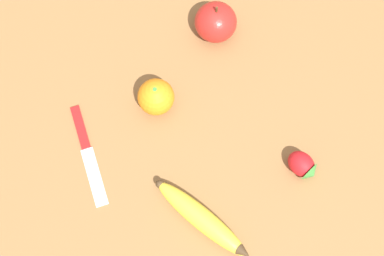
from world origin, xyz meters
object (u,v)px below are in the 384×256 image
at_px(strawberry, 303,166).
at_px(paring_knife, 87,151).
at_px(banana, 202,219).
at_px(apple, 216,22).
at_px(orange, 156,97).

xyz_separation_m(strawberry, paring_knife, (-0.12, 0.36, -0.02)).
bearing_deg(banana, apple, 125.36).
height_order(banana, strawberry, strawberry).
relative_size(orange, strawberry, 1.01).
distance_m(banana, orange, 0.23).
xyz_separation_m(banana, paring_knife, (0.04, 0.24, -0.01)).
distance_m(orange, apple, 0.19).
bearing_deg(apple, banana, -161.56).
bearing_deg(strawberry, apple, 164.77).
distance_m(strawberry, apple, 0.31).
xyz_separation_m(orange, strawberry, (-0.02, -0.28, -0.01)).
height_order(orange, strawberry, orange).
bearing_deg(orange, apple, -12.87).
bearing_deg(strawberry, banana, -105.53).
bearing_deg(strawberry, orange, -159.07).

